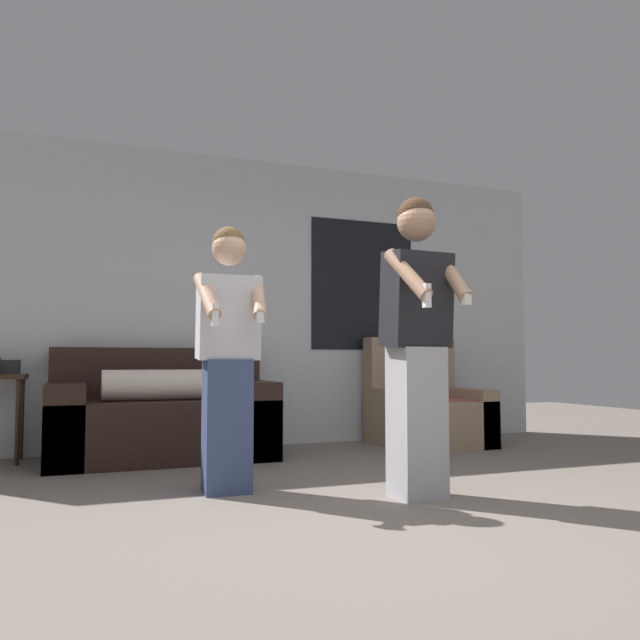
{
  "coord_description": "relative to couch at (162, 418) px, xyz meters",
  "views": [
    {
      "loc": [
        -1.42,
        -2.58,
        0.79
      ],
      "look_at": [
        -0.08,
        0.91,
        1.03
      ],
      "focal_mm": 35.0,
      "sensor_mm": 36.0,
      "label": 1
    }
  ],
  "objects": [
    {
      "name": "couch",
      "position": [
        0.0,
        0.0,
        0.0
      ],
      "size": [
        1.73,
        0.91,
        0.9
      ],
      "color": "black",
      "rests_on": "ground_plane"
    },
    {
      "name": "wall_back",
      "position": [
        0.81,
        0.5,
        1.03
      ],
      "size": [
        6.4,
        0.07,
        2.7
      ],
      "color": "silver",
      "rests_on": "ground_plane"
    },
    {
      "name": "person_right",
      "position": [
        1.21,
        -1.99,
        0.59
      ],
      "size": [
        0.44,
        0.48,
        1.76
      ],
      "color": "#B2B2B7",
      "rests_on": "ground_plane"
    },
    {
      "name": "person_left",
      "position": [
        0.21,
        -1.45,
        0.5
      ],
      "size": [
        0.44,
        0.47,
        1.62
      ],
      "color": "#384770",
      "rests_on": "ground_plane"
    },
    {
      "name": "armchair",
      "position": [
        2.43,
        -0.01,
        -0.01
      ],
      "size": [
        0.92,
        0.92,
        1.02
      ],
      "color": "#937A60",
      "rests_on": "ground_plane"
    },
    {
      "name": "ground_plane",
      "position": [
        0.79,
        -2.62,
        -0.33
      ],
      "size": [
        14.0,
        14.0,
        0.0
      ],
      "primitive_type": "plane",
      "color": "slate"
    }
  ]
}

